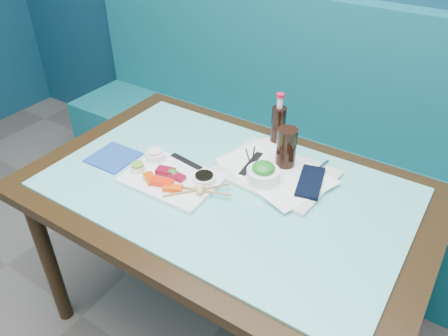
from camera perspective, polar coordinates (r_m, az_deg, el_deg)
The scene contains 34 objects.
booth_bench at distance 2.36m, azimuth 11.44°, elevation 0.73°, with size 3.00×0.56×1.17m.
dining_table at distance 1.57m, azimuth 0.28°, elevation -4.98°, with size 1.40×0.90×0.75m.
glass_top at distance 1.52m, azimuth 0.29°, elevation -2.47°, with size 1.22×0.76×0.01m, color #62C5C5.
sashimi_plate at distance 1.54m, azimuth -6.84°, elevation -1.45°, with size 0.33×0.23×0.02m, color white.
salmon_left at distance 1.53m, azimuth -9.63°, elevation -1.36°, with size 0.07×0.03×0.02m, color #E24109.
salmon_mid at distance 1.50m, azimuth -8.08°, elevation -1.86°, with size 0.08×0.04×0.02m, color #FE230A.
salmon_right at distance 1.48m, azimuth -6.71°, elevation -2.64°, with size 0.07×0.03×0.02m, color #FF4E0A.
tuna_left at distance 1.55m, azimuth -7.64°, elevation -0.44°, with size 0.06×0.04×0.02m, color maroon.
tuna_right at distance 1.52m, azimuth -6.04°, elevation -1.17°, with size 0.05×0.03×0.02m, color maroon.
seaweed_garnish at distance 1.54m, azimuth -6.81°, elevation -0.61°, with size 0.04×0.04×0.02m, color #287C1C.
ramekin_wasabi at distance 1.58m, azimuth -11.20°, elevation -0.03°, with size 0.05×0.05×0.02m, color white.
wasabi_fill at distance 1.58m, azimuth -11.26°, elevation 0.43°, with size 0.05×0.05×0.01m, color #619C32.
ramekin_ginger at distance 1.63m, azimuth -8.97°, elevation 1.53°, with size 0.07×0.07×0.03m, color white.
ginger_fill at distance 1.62m, azimuth -9.03°, elevation 2.11°, with size 0.05×0.05×0.01m, color white.
soy_dish at distance 1.51m, azimuth -2.61°, elevation -1.30°, with size 0.08×0.08×0.02m, color white.
soy_fill at distance 1.51m, azimuth -2.62°, elevation -0.96°, with size 0.06×0.06×0.01m, color black.
lemon_wedge at distance 1.44m, azimuth -3.16°, elevation -3.08°, with size 0.04×0.04×0.03m, color #D5C765.
chopstick_sleeve at distance 1.61m, azimuth -4.95°, elevation 0.89°, with size 0.15×0.02×0.00m, color black.
wooden_chopstick_a at distance 1.47m, azimuth -3.91°, elevation -2.75°, with size 0.01×0.01×0.25m, color #A2794C.
wooden_chopstick_b at distance 1.47m, azimuth -3.59°, elevation -2.90°, with size 0.01×0.01×0.23m, color #9B6D49.
serving_tray at distance 1.58m, azimuth 6.70°, elevation -0.61°, with size 0.39×0.29×0.01m, color silver.
paper_placemat at distance 1.57m, azimuth 6.72°, elevation -0.36°, with size 0.38×0.27×0.00m, color white.
seaweed_bowl at distance 1.51m, azimuth 5.12°, elevation -0.95°, with size 0.11×0.11×0.05m, color white.
seaweed_salad at distance 1.49m, azimuth 5.18°, elevation 0.00°, with size 0.08×0.08×0.04m, color #1C7B1E.
cola_glass at distance 1.57m, azimuth 8.16°, elevation 2.67°, with size 0.07×0.07×0.15m, color black.
navy_pouch at distance 1.53m, azimuth 11.21°, elevation -1.79°, with size 0.08×0.18×0.01m, color black.
fork at distance 1.61m, azimuth 12.53°, elevation 0.15°, with size 0.01×0.01×0.10m, color silver.
black_chopstick_a at distance 1.60m, azimuth 3.43°, elevation 0.64°, with size 0.01×0.01×0.20m, color black.
black_chopstick_b at distance 1.60m, azimuth 3.67°, elevation 0.56°, with size 0.01×0.01×0.23m, color black.
tray_sleeve at distance 1.60m, azimuth 3.55°, elevation 0.58°, with size 0.03×0.16×0.00m, color black.
cola_bottle_body at distance 1.72m, azimuth 7.07°, elevation 5.44°, with size 0.06×0.06×0.16m, color black.
cola_bottle_neck at distance 1.67m, azimuth 7.33°, elevation 8.49°, with size 0.02×0.02×0.04m, color silver.
cola_bottle_cap at distance 1.65m, azimuth 7.40°, elevation 9.38°, with size 0.03×0.03×0.01m, color red.
blue_napkin at distance 1.71m, azimuth -14.25°, elevation 1.36°, with size 0.16×0.16×0.01m, color #1A4293.
Camera 1 is at (0.65, 0.44, 1.68)m, focal length 35.00 mm.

